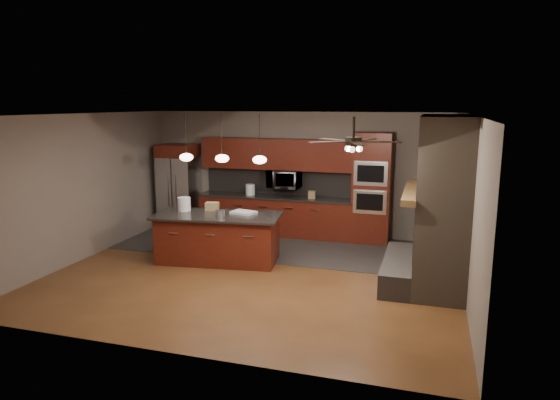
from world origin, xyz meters
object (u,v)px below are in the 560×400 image
(cardboard_box, at_px, (212,206))
(refrigerator, at_px, (179,187))
(microwave, at_px, (284,179))
(white_bucket, at_px, (184,204))
(oven_tower, at_px, (372,188))
(counter_bucket, at_px, (250,190))
(kitchen_island, at_px, (218,238))
(paint_tray, at_px, (243,212))
(counter_box, at_px, (312,195))
(paint_can, at_px, (220,213))

(cardboard_box, bearing_deg, refrigerator, 122.76)
(microwave, relative_size, white_bucket, 2.73)
(oven_tower, xyz_separation_m, counter_bucket, (-2.78, 0.01, -0.17))
(oven_tower, bearing_deg, microwave, 178.34)
(cardboard_box, bearing_deg, white_bucket, -167.66)
(kitchen_island, xyz_separation_m, paint_tray, (0.44, 0.22, 0.48))
(paint_tray, bearing_deg, cardboard_box, -173.03)
(paint_tray, bearing_deg, white_bucket, -159.81)
(oven_tower, height_order, counter_bucket, oven_tower)
(paint_tray, bearing_deg, counter_box, 80.77)
(oven_tower, relative_size, white_bucket, 8.89)
(oven_tower, xyz_separation_m, white_bucket, (-3.38, -2.10, -0.14))
(paint_tray, bearing_deg, paint_can, -116.10)
(white_bucket, distance_m, cardboard_box, 0.54)
(microwave, height_order, counter_box, microwave)
(paint_tray, height_order, cardboard_box, cardboard_box)
(microwave, xyz_separation_m, counter_bucket, (-0.81, -0.05, -0.28))
(kitchen_island, bearing_deg, white_bucket, 164.36)
(oven_tower, bearing_deg, refrigerator, -179.07)
(kitchen_island, bearing_deg, paint_can, -59.21)
(paint_can, height_order, paint_tray, paint_can)
(paint_tray, relative_size, counter_box, 2.58)
(refrigerator, xyz_separation_m, counter_box, (3.27, 0.03, -0.03))
(paint_can, distance_m, paint_tray, 0.49)
(oven_tower, bearing_deg, paint_can, -136.69)
(microwave, bearing_deg, counter_bucket, -176.45)
(paint_tray, xyz_separation_m, counter_box, (0.88, 1.95, 0.04))
(microwave, relative_size, paint_tray, 1.63)
(paint_tray, bearing_deg, counter_bucket, 121.62)
(refrigerator, xyz_separation_m, counter_bucket, (1.79, 0.08, 0.01))
(oven_tower, height_order, counter_box, oven_tower)
(paint_can, xyz_separation_m, counter_bucket, (-0.27, 2.37, 0.04))
(cardboard_box, xyz_separation_m, counter_bucket, (0.10, 1.90, 0.02))
(microwave, bearing_deg, kitchen_island, -106.00)
(refrigerator, distance_m, counter_bucket, 1.79)
(cardboard_box, distance_m, counter_bucket, 1.90)
(paint_tray, height_order, counter_box, counter_box)
(oven_tower, xyz_separation_m, cardboard_box, (-2.88, -1.89, -0.19))
(white_bucket, bearing_deg, paint_can, -16.78)
(kitchen_island, relative_size, cardboard_box, 10.04)
(oven_tower, bearing_deg, counter_box, -178.13)
(oven_tower, relative_size, paint_tray, 5.31)
(oven_tower, bearing_deg, paint_tray, -137.62)
(cardboard_box, bearing_deg, kitchen_island, -61.56)
(counter_box, bearing_deg, paint_tray, -121.76)
(microwave, relative_size, counter_box, 4.21)
(cardboard_box, height_order, counter_box, cardboard_box)
(counter_bucket, bearing_deg, paint_tray, -73.38)
(kitchen_island, distance_m, paint_can, 0.55)
(refrigerator, height_order, counter_bucket, refrigerator)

